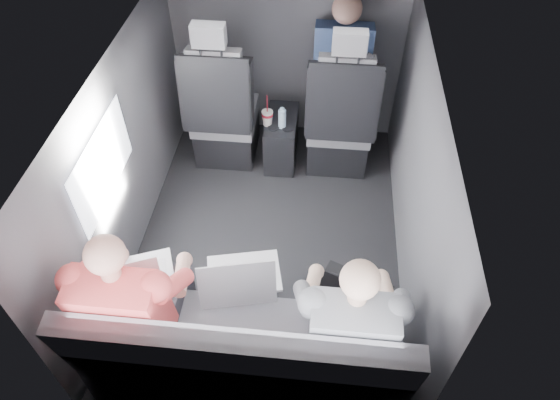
# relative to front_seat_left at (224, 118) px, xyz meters

# --- Properties ---
(floor) EXTENTS (2.60, 2.60, 0.00)m
(floor) POSITION_rel_front_seat_left_xyz_m (0.45, -0.84, -0.40)
(floor) COLOR black
(floor) RESTS_ON ground
(ceiling) EXTENTS (2.60, 2.60, 0.00)m
(ceiling) POSITION_rel_front_seat_left_xyz_m (0.45, -0.84, 0.95)
(ceiling) COLOR #B2B2AD
(ceiling) RESTS_ON panel_back
(panel_left) EXTENTS (0.02, 2.60, 1.35)m
(panel_left) POSITION_rel_front_seat_left_xyz_m (-0.45, -0.84, 0.27)
(panel_left) COLOR #56565B
(panel_left) RESTS_ON floor
(panel_right) EXTENTS (0.02, 2.60, 1.35)m
(panel_right) POSITION_rel_front_seat_left_xyz_m (1.35, -0.84, 0.27)
(panel_right) COLOR #56565B
(panel_right) RESTS_ON floor
(panel_front) EXTENTS (1.80, 0.02, 1.35)m
(panel_front) POSITION_rel_front_seat_left_xyz_m (0.45, 0.46, 0.27)
(panel_front) COLOR #56565B
(panel_front) RESTS_ON floor
(panel_back) EXTENTS (1.80, 0.02, 1.35)m
(panel_back) POSITION_rel_front_seat_left_xyz_m (0.45, -2.14, 0.27)
(panel_back) COLOR #56565B
(panel_back) RESTS_ON floor
(side_window) EXTENTS (0.02, 0.75, 0.42)m
(side_window) POSITION_rel_front_seat_left_xyz_m (-0.43, -1.14, 0.50)
(side_window) COLOR white
(side_window) RESTS_ON panel_left
(seatbelt) EXTENTS (0.35, 0.11, 0.59)m
(seatbelt) POSITION_rel_front_seat_left_xyz_m (0.90, -0.17, 0.40)
(seatbelt) COLOR black
(seatbelt) RESTS_ON front_seat_right
(front_seat_left) EXTENTS (0.52, 0.58, 1.26)m
(front_seat_left) POSITION_rel_front_seat_left_xyz_m (0.00, 0.00, 0.00)
(front_seat_left) COLOR black
(front_seat_left) RESTS_ON floor
(front_seat_right) EXTENTS (0.52, 0.58, 1.26)m
(front_seat_right) POSITION_rel_front_seat_left_xyz_m (0.90, 0.00, 0.00)
(front_seat_right) COLOR black
(front_seat_right) RESTS_ON floor
(center_console) EXTENTS (0.24, 0.48, 0.41)m
(center_console) POSITION_rel_front_seat_left_xyz_m (0.45, 0.04, -0.20)
(center_console) COLOR black
(center_console) RESTS_ON floor
(rear_bench) EXTENTS (1.60, 0.57, 0.92)m
(rear_bench) POSITION_rel_front_seat_left_xyz_m (0.45, -1.90, -0.09)
(rear_bench) COLOR slate
(rear_bench) RESTS_ON floor
(soda_cup) EXTENTS (0.09, 0.09, 0.26)m
(soda_cup) POSITION_rel_front_seat_left_xyz_m (0.35, -0.04, 0.07)
(soda_cup) COLOR white
(soda_cup) RESTS_ON center_console
(water_bottle) EXTENTS (0.06, 0.06, 0.17)m
(water_bottle) POSITION_rel_front_seat_left_xyz_m (0.46, -0.06, 0.08)
(water_bottle) COLOR #A0C3D9
(water_bottle) RESTS_ON center_console
(laptop_white) EXTENTS (0.39, 0.41, 0.24)m
(laptop_white) POSITION_rel_front_seat_left_xyz_m (-0.13, -1.67, 0.23)
(laptop_white) COLOR silver
(laptop_white) RESTS_ON passenger_rear_left
(laptop_silver) EXTENTS (0.43, 0.42, 0.27)m
(laptop_silver) POSITION_rel_front_seat_left_xyz_m (0.41, -1.63, 0.24)
(laptop_silver) COLOR silver
(laptop_silver) RESTS_ON rear_bench
(laptop_black) EXTENTS (0.43, 0.45, 0.26)m
(laptop_black) POSITION_rel_front_seat_left_xyz_m (0.98, -1.68, 0.24)
(laptop_black) COLOR black
(laptop_black) RESTS_ON passenger_rear_right
(passenger_rear_left) EXTENTS (0.50, 0.62, 1.22)m
(passenger_rear_left) POSITION_rel_front_seat_left_xyz_m (-0.09, -1.81, 0.23)
(passenger_rear_left) COLOR #2F2E33
(passenger_rear_left) RESTS_ON rear_bench
(passenger_rear_right) EXTENTS (0.48, 0.60, 1.19)m
(passenger_rear_right) POSITION_rel_front_seat_left_xyz_m (0.96, -1.81, 0.21)
(passenger_rear_right) COLOR navy
(passenger_rear_right) RESTS_ON rear_bench
(passenger_front_right) EXTENTS (0.42, 0.42, 0.88)m
(passenger_front_right) POSITION_rel_front_seat_left_xyz_m (0.88, 0.26, 0.36)
(passenger_front_right) COLOR navy
(passenger_front_right) RESTS_ON front_seat_right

